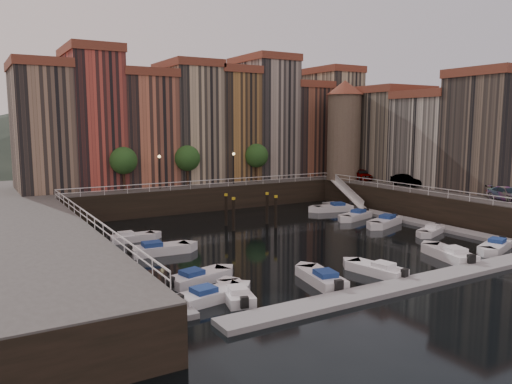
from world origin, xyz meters
TOP-DOWN VIEW (x-y plane):
  - ground at (0.00, 0.00)m, footprint 200.00×200.00m
  - quay_far at (0.00, 26.00)m, footprint 80.00×20.00m
  - quay_right at (28.00, -2.00)m, footprint 20.00×36.00m
  - dock_left at (-16.20, -1.00)m, footprint 2.00×28.00m
  - dock_right at (16.20, -1.00)m, footprint 2.00×28.00m
  - dock_near at (0.00, -17.00)m, footprint 30.00×2.00m
  - mountains at (1.72, 110.00)m, footprint 145.00×100.00m
  - far_terrace at (3.31, 23.50)m, footprint 48.70×10.30m
  - right_terrace at (26.50, 3.80)m, footprint 9.30×24.30m
  - corner_tower at (20.00, 14.50)m, footprint 5.20×5.20m
  - promenade_trees at (-1.33, 18.20)m, footprint 21.20×3.20m
  - street_lamps at (-1.00, 17.20)m, footprint 10.36×0.36m
  - railings at (0.00, 4.88)m, footprint 36.08×34.04m
  - gangway at (17.10, 10.00)m, footprint 2.78×8.32m
  - mooring_pilings at (-0.27, 5.30)m, footprint 5.22×4.10m
  - boat_left_0 at (-13.47, -12.70)m, footprint 4.78×2.36m
  - boat_left_1 at (-12.70, -9.04)m, footprint 4.89×2.72m
  - boat_left_2 at (-12.46, -0.32)m, footprint 5.21×2.19m
  - boat_left_4 at (-13.12, 5.41)m, footprint 4.40×1.62m
  - boat_right_0 at (13.05, -13.96)m, footprint 4.74×3.00m
  - boat_right_1 at (13.49, -6.68)m, footprint 4.25×2.85m
  - boat_right_2 at (12.62, -1.31)m, footprint 5.23×3.44m
  - boat_right_3 at (12.41, 3.09)m, footprint 4.99×3.05m
  - boat_right_4 at (13.52, 8.42)m, footprint 5.20×2.99m
  - boat_near_0 at (-11.96, -13.20)m, footprint 2.55×4.52m
  - boat_near_1 at (-5.44, -13.52)m, footprint 2.53×5.02m
  - boat_near_2 at (-0.64, -13.91)m, footprint 2.56×4.79m
  - boat_near_3 at (7.37, -13.82)m, footprint 3.06×5.39m
  - car_a at (21.52, 12.44)m, footprint 3.20×4.92m
  - car_b at (21.87, 4.38)m, footprint 1.76×4.51m
  - car_c at (21.44, -9.38)m, footprint 3.18×5.11m

SIDE VIEW (x-z plane):
  - ground at x=0.00m, z-range 0.00..0.00m
  - dock_left at x=-16.20m, z-range 0.00..0.35m
  - dock_right at x=16.20m, z-range 0.00..0.35m
  - dock_near at x=0.00m, z-range 0.00..0.35m
  - boat_right_1 at x=13.49m, z-range -0.16..0.80m
  - boat_left_4 at x=-13.12m, z-range -0.16..0.85m
  - boat_near_0 at x=-11.96m, z-range -0.17..0.85m
  - boat_right_0 at x=13.05m, z-range -0.17..0.89m
  - boat_near_2 at x=-0.64m, z-range -0.17..0.90m
  - boat_left_0 at x=-13.47m, z-range -0.18..0.90m
  - boat_left_1 at x=-12.70m, z-range -0.18..0.92m
  - boat_right_3 at x=12.41m, z-range -0.18..0.94m
  - boat_near_1 at x=-5.44m, z-range -0.18..0.94m
  - boat_right_4 at x=13.52m, z-range -0.19..0.97m
  - boat_right_2 at x=12.62m, z-range -0.19..0.99m
  - boat_left_2 at x=-12.46m, z-range -0.19..0.99m
  - boat_near_3 at x=7.37m, z-range -0.20..1.01m
  - quay_far at x=0.00m, z-range 0.00..3.00m
  - quay_right at x=28.00m, z-range 0.00..3.00m
  - mooring_pilings at x=-0.27m, z-range -0.24..3.54m
  - gangway at x=17.10m, z-range 0.05..3.78m
  - car_c at x=21.44m, z-range 3.00..4.38m
  - car_b at x=21.87m, z-range 3.00..4.46m
  - car_a at x=21.52m, z-range 3.00..4.56m
  - railings at x=0.00m, z-range 3.53..4.05m
  - street_lamps at x=-1.00m, z-range 3.81..7.99m
  - promenade_trees at x=-1.33m, z-range 3.98..9.18m
  - mountains at x=1.72m, z-range -1.08..16.92m
  - right_terrace at x=26.50m, z-range 2.56..16.56m
  - corner_tower at x=20.00m, z-range 3.29..17.09m
  - far_terrace at x=3.31m, z-range 2.20..19.70m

